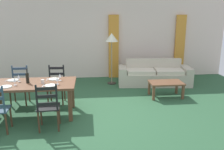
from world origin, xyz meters
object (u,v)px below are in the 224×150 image
Objects in this scene: wine_bottle at (27,78)px; wine_glass_near_right at (57,79)px; couch at (154,75)px; standing_lamp at (112,40)px; wine_glass_far_right at (60,76)px; dining_chair_far_left at (20,85)px; coffee_table at (166,84)px; wine_glass_near_left at (15,80)px; coffee_cup_primary at (43,82)px; dining_chair_near_right at (48,107)px; dining_table at (31,87)px; wine_glass_far_left at (18,77)px; dining_chair_far_right at (56,85)px.

wine_bottle is 1.96× the size of wine_glass_near_right.
wine_glass_near_right is (0.65, -0.16, -0.01)m from wine_bottle.
standing_lamp reaches higher than couch.
couch is (2.74, 1.96, -0.57)m from wine_glass_far_right.
wine_glass_near_right is at bearing -41.22° from dining_chair_far_left.
wine_glass_far_right is 0.18× the size of coffee_table.
dining_chair_far_left is 5.96× the size of wine_glass_near_left.
coffee_cup_primary is (0.56, 0.06, -0.07)m from wine_glass_near_left.
dining_chair_near_right is at bearing -101.57° from wine_glass_near_right.
coffee_cup_primary is (0.74, -0.84, 0.32)m from dining_chair_far_left.
standing_lamp reaches higher than wine_glass_far_right.
dining_chair_near_right is 4.05m from couch.
wine_bottle is at bearing 165.95° from wine_glass_near_right.
dining_chair_near_right is (0.46, -0.73, -0.19)m from dining_table.
dining_table is 3.47m from coffee_table.
wine_glass_far_left is 0.18× the size of coffee_table.
wine_glass_near_right is 3.61m from couch.
dining_chair_far_left is at bearing 106.25° from wine_glass_far_left.
dining_chair_far_right is 3.23m from couch.
wine_glass_far_right is at bearing 85.55° from wine_glass_near_right.
standing_lamp is (2.29, 2.41, 0.55)m from wine_glass_near_left.
coffee_cup_primary is at bearing -126.39° from standing_lamp.
couch is at bearing 19.03° from dining_chair_far_left.
couch is (3.65, 1.96, -0.57)m from wine_glass_far_left.
standing_lamp is (1.53, 3.02, 0.93)m from dining_chair_near_right.
wine_bottle reaches higher than wine_glass_far_left.
dining_table is at bearing -166.19° from wine_glass_far_right.
wine_glass_far_left is 1.00× the size of wine_glass_far_right.
dining_table is at bearing -119.89° from dining_chair_far_right.
dining_chair_near_right reaches higher than dining_table.
dining_table is 0.94m from dining_chair_far_left.
dining_chair_near_right is 0.41× the size of couch.
wine_glass_far_right is at bearing -73.56° from dining_chair_far_right.
wine_glass_near_left is at bearing 141.53° from dining_chair_near_right.
wine_glass_near_left reaches higher than dining_table.
wine_bottle is at bearing 30.19° from wine_glass_near_left.
coffee_table is (-0.01, -1.22, 0.06)m from couch.
standing_lamp is at bearing 47.80° from wine_bottle.
coffee_table is at bearing 15.13° from wine_glass_far_right.
dining_table is 11.80× the size of wine_glass_near_left.
coffee_cup_primary is at bearing -148.68° from wine_glass_far_right.
dining_chair_far_right is at bearing 55.67° from wine_bottle.
dining_table is at bearing 21.69° from wine_glass_near_left.
dining_table is 0.30m from coffee_cup_primary.
dining_chair_far_left is 0.91m from dining_chair_far_right.
dining_chair_far_left is 10.67× the size of coffee_cup_primary.
dining_table is at bearing -147.86° from couch.
coffee_table is at bearing -90.32° from couch.
coffee_table is 2.21m from standing_lamp.
couch is at bearing 31.35° from wine_glass_near_left.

